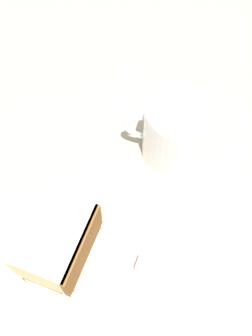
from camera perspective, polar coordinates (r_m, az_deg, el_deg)
ground_plane at (r=65.90cm, az=-6.11°, el=-1.64°), size 145.44×145.44×3.95cm
small_plate at (r=59.65cm, az=-8.65°, el=-10.06°), size 13.55×13.55×1.81cm
cake_slice at (r=56.21cm, az=-8.89°, el=-9.14°), size 11.80×10.05×6.87cm
tea_mug at (r=61.17cm, az=6.23°, el=4.65°), size 8.82×11.59×10.74cm
teaspoon at (r=72.41cm, az=-0.34°, el=11.46°), size 11.46×2.17×0.80cm
sugar_cube at (r=58.47cm, az=2.21°, el=-12.24°), size 2.13×2.13×1.76cm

